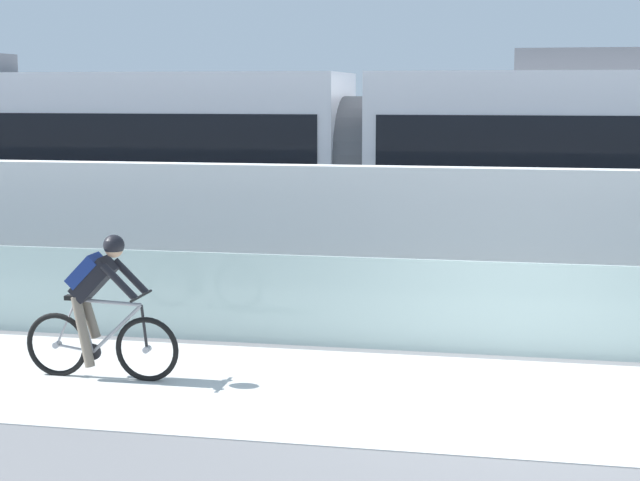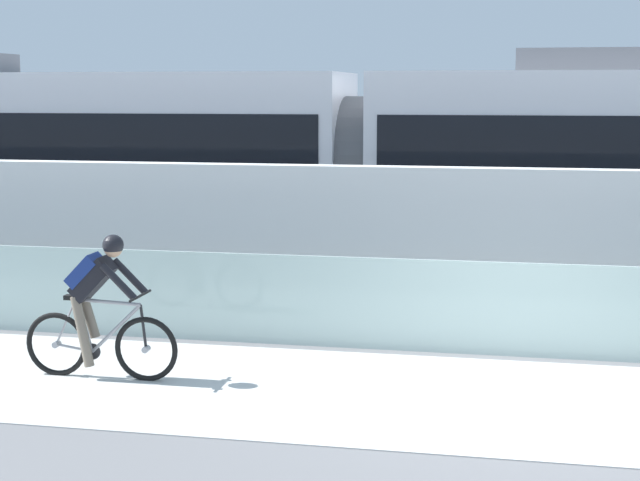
% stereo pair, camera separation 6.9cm
% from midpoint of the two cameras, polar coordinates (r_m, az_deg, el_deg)
% --- Properties ---
extents(ground_plane, '(200.00, 200.00, 0.00)m').
position_cam_midpoint_polar(ground_plane, '(10.35, 11.72, -9.21)').
color(ground_plane, slate).
extents(bike_path_deck, '(32.00, 3.20, 0.01)m').
position_cam_midpoint_polar(bike_path_deck, '(10.35, 11.72, -9.18)').
color(bike_path_deck, beige).
rests_on(bike_path_deck, ground).
extents(glass_parapet, '(32.00, 0.05, 1.13)m').
position_cam_midpoint_polar(glass_parapet, '(11.99, 11.78, -3.94)').
color(glass_parapet, '#ADC6C1').
rests_on(glass_parapet, ground).
extents(concrete_barrier_wall, '(32.00, 0.36, 2.11)m').
position_cam_midpoint_polar(concrete_barrier_wall, '(13.67, 11.82, -0.32)').
color(concrete_barrier_wall, white).
rests_on(concrete_barrier_wall, ground).
extents(tram_rail_near, '(32.00, 0.08, 0.01)m').
position_cam_midpoint_polar(tram_rail_near, '(16.30, 11.67, -2.65)').
color(tram_rail_near, '#595654').
rests_on(tram_rail_near, ground).
extents(tram_rail_far, '(32.00, 0.08, 0.01)m').
position_cam_midpoint_polar(tram_rail_far, '(17.71, 11.66, -1.76)').
color(tram_rail_far, '#595654').
rests_on(tram_rail_far, ground).
extents(tram, '(22.56, 2.54, 3.81)m').
position_cam_midpoint_polar(tram, '(16.97, 2.38, 4.40)').
color(tram, silver).
rests_on(tram, ground).
extents(cyclist_on_bike, '(1.77, 0.58, 1.61)m').
position_cam_midpoint_polar(cyclist_on_bike, '(11.06, -12.46, -3.79)').
color(cyclist_on_bike, black).
rests_on(cyclist_on_bike, ground).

